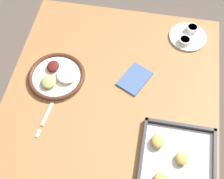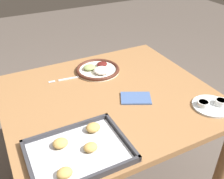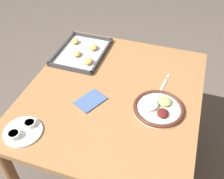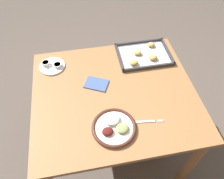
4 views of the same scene
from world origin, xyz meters
name	(u,v)px [view 1 (image 1 of 4)]	position (x,y,z in m)	size (l,w,h in m)	color
ground_plane	(112,154)	(0.00, 0.00, 0.00)	(8.00, 8.00, 0.00)	#564C44
dining_table	(111,108)	(0.00, 0.00, 0.61)	(1.02, 0.90, 0.72)	olive
dinner_plate	(57,76)	(-0.05, -0.25, 0.73)	(0.25, 0.25, 0.04)	white
fork	(48,112)	(0.12, -0.24, 0.72)	(0.21, 0.04, 0.00)	silver
saucer_plate	(188,36)	(-0.38, 0.30, 0.73)	(0.18, 0.18, 0.04)	silver
baking_tray	(176,170)	(0.27, 0.29, 0.73)	(0.37, 0.28, 0.04)	#333338
napkin	(135,79)	(-0.10, 0.09, 0.73)	(0.17, 0.16, 0.01)	#3F598C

